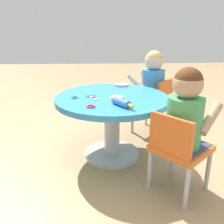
{
  "coord_description": "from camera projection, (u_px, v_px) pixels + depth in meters",
  "views": [
    {
      "loc": [
        -1.76,
        0.09,
        1.0
      ],
      "look_at": [
        0.0,
        0.0,
        0.37
      ],
      "focal_mm": 39.09,
      "sensor_mm": 36.0,
      "label": 1
    }
  ],
  "objects": [
    {
      "name": "child_chair_left",
      "position": [
        178.0,
        149.0,
        1.46
      ],
      "size": [
        0.42,
        0.42,
        0.54
      ],
      "color": "#B7B7BC",
      "rests_on": "ground"
    },
    {
      "name": "seated_child_left",
      "position": [
        185.0,
        111.0,
        1.41
      ],
      "size": [
        0.43,
        0.44,
        0.51
      ],
      "color": "#3F4772",
      "rests_on": "ground"
    },
    {
      "name": "child_chair_right",
      "position": [
        155.0,
        103.0,
        2.31
      ],
      "size": [
        0.42,
        0.42,
        0.54
      ],
      "color": "#B7B7BC",
      "rests_on": "ground"
    },
    {
      "name": "playdough_blob_0",
      "position": [
        121.0,
        85.0,
        2.14
      ],
      "size": [
        0.12,
        0.12,
        0.02
      ],
      "primitive_type": "cylinder",
      "color": "#CC99E5",
      "rests_on": "craft_table"
    },
    {
      "name": "ground_plane",
      "position": [
        112.0,
        155.0,
        1.99
      ],
      "size": [
        10.0,
        10.0,
        0.0
      ],
      "primitive_type": "plane",
      "color": "tan"
    },
    {
      "name": "rolling_pin",
      "position": [
        121.0,
        102.0,
        1.6
      ],
      "size": [
        0.2,
        0.15,
        0.05
      ],
      "color": "#3F72CC",
      "rests_on": "craft_table"
    },
    {
      "name": "seated_child_right",
      "position": [
        153.0,
        79.0,
        2.26
      ],
      "size": [
        0.43,
        0.44,
        0.51
      ],
      "color": "#3F4772",
      "rests_on": "ground"
    },
    {
      "name": "cookie_cutter_0",
      "position": [
        75.0,
        97.0,
        1.79
      ],
      "size": [
        0.05,
        0.05,
        0.01
      ],
      "primitive_type": "torus",
      "color": "#3F99D8",
      "rests_on": "craft_table"
    },
    {
      "name": "cookie_cutter_1",
      "position": [
        91.0,
        106.0,
        1.59
      ],
      "size": [
        0.06,
        0.06,
        0.01
      ],
      "primitive_type": "torus",
      "color": "red",
      "rests_on": "craft_table"
    },
    {
      "name": "craft_table",
      "position": [
        112.0,
        112.0,
        1.87
      ],
      "size": [
        0.85,
        0.85,
        0.5
      ],
      "color": "silver",
      "rests_on": "ground"
    },
    {
      "name": "playdough_blob_1",
      "position": [
        117.0,
        98.0,
        1.77
      ],
      "size": [
        0.09,
        0.09,
        0.01
      ],
      "primitive_type": "cylinder",
      "color": "pink",
      "rests_on": "craft_table"
    },
    {
      "name": "craft_scissors",
      "position": [
        92.0,
        97.0,
        1.8
      ],
      "size": [
        0.14,
        0.1,
        0.01
      ],
      "color": "silver",
      "rests_on": "craft_table"
    }
  ]
}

